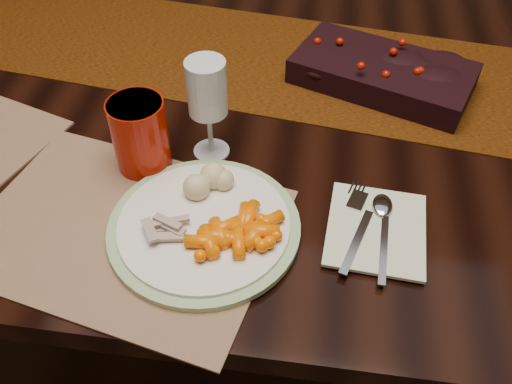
# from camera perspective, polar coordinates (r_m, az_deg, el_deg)

# --- Properties ---
(floor) EXTENTS (5.00, 5.00, 0.00)m
(floor) POSITION_cam_1_polar(r_m,az_deg,el_deg) (1.55, 0.91, -13.14)
(floor) COLOR black
(floor) RESTS_ON ground
(dining_table) EXTENTS (1.80, 1.00, 0.75)m
(dining_table) POSITION_cam_1_polar(r_m,az_deg,el_deg) (1.25, 1.11, -4.24)
(dining_table) COLOR black
(dining_table) RESTS_ON floor
(table_runner) EXTENTS (1.72, 0.57, 0.00)m
(table_runner) POSITION_cam_1_polar(r_m,az_deg,el_deg) (1.10, -0.42, 13.97)
(table_runner) COLOR black
(table_runner) RESTS_ON dining_table
(centerpiece) EXTENTS (0.35, 0.26, 0.06)m
(centerpiece) POSITION_cam_1_polar(r_m,az_deg,el_deg) (1.03, 13.23, 12.47)
(centerpiece) COLOR black
(centerpiece) RESTS_ON table_runner
(placemat_main) EXTENTS (0.47, 0.38, 0.00)m
(placemat_main) POSITION_cam_1_polar(r_m,az_deg,el_deg) (0.78, -13.63, -3.80)
(placemat_main) COLOR brown
(placemat_main) RESTS_ON dining_table
(dinner_plate) EXTENTS (0.31, 0.31, 0.01)m
(dinner_plate) POSITION_cam_1_polar(r_m,az_deg,el_deg) (0.75, -5.48, -3.58)
(dinner_plate) COLOR white
(dinner_plate) RESTS_ON placemat_main
(baby_carrots) EXTENTS (0.12, 0.11, 0.02)m
(baby_carrots) POSITION_cam_1_polar(r_m,az_deg,el_deg) (0.73, -2.09, -3.80)
(baby_carrots) COLOR #FD6B00
(baby_carrots) RESTS_ON dinner_plate
(mashed_potatoes) EXTENTS (0.10, 0.09, 0.05)m
(mashed_potatoes) POSITION_cam_1_polar(r_m,az_deg,el_deg) (0.78, -4.41, 1.81)
(mashed_potatoes) COLOR #BBB286
(mashed_potatoes) RESTS_ON dinner_plate
(turkey_shreds) EXTENTS (0.07, 0.07, 0.01)m
(turkey_shreds) POSITION_cam_1_polar(r_m,az_deg,el_deg) (0.74, -9.86, -3.76)
(turkey_shreds) COLOR #A2867A
(turkey_shreds) RESTS_ON dinner_plate
(napkin) EXTENTS (0.14, 0.16, 0.01)m
(napkin) POSITION_cam_1_polar(r_m,az_deg,el_deg) (0.77, 12.54, -3.84)
(napkin) COLOR silver
(napkin) RESTS_ON placemat_main
(fork) EXTENTS (0.07, 0.15, 0.00)m
(fork) POSITION_cam_1_polar(r_m,az_deg,el_deg) (0.76, 10.56, -3.99)
(fork) COLOR white
(fork) RESTS_ON napkin
(spoon) EXTENTS (0.04, 0.15, 0.00)m
(spoon) POSITION_cam_1_polar(r_m,az_deg,el_deg) (0.76, 13.24, -4.42)
(spoon) COLOR #B8B8BD
(spoon) RESTS_ON napkin
(red_cup) EXTENTS (0.11, 0.11, 0.11)m
(red_cup) POSITION_cam_1_polar(r_m,az_deg,el_deg) (0.83, -12.10, 5.92)
(red_cup) COLOR #9E1002
(red_cup) RESTS_ON placemat_main
(wine_glass) EXTENTS (0.07, 0.07, 0.17)m
(wine_glass) POSITION_cam_1_polar(r_m,az_deg,el_deg) (0.83, -5.03, 8.58)
(wine_glass) COLOR silver
(wine_glass) RESTS_ON dining_table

